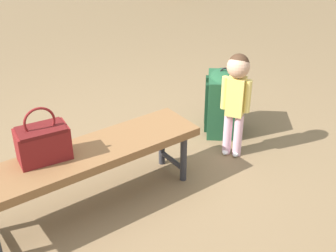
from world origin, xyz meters
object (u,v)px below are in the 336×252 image
Objects in this scene: handbag at (43,142)px; child_standing at (236,90)px; backpack_large at (223,100)px; park_bench at (88,158)px.

child_standing reaches higher than handbag.
child_standing is 1.42× the size of backpack_large.
child_standing is at bearing -5.88° from handbag.
park_bench is 1.47m from backpack_large.
child_standing is (1.26, -0.09, 0.19)m from park_bench.
handbag is at bearing 164.86° from park_bench.
backpack_large is at bearing 60.06° from child_standing.
park_bench is 1.83× the size of child_standing.
park_bench is at bearing -15.14° from handbag.
handbag reaches higher than backpack_large.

